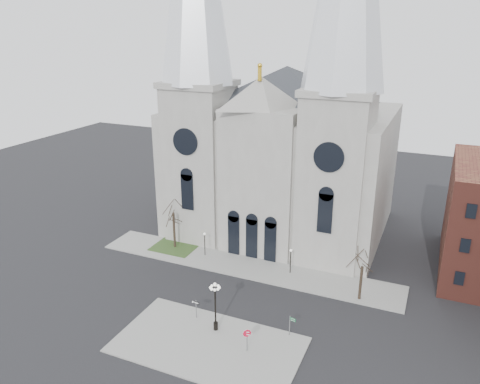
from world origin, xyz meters
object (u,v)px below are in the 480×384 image
at_px(globe_lamp, 215,301).
at_px(street_name_sign, 290,324).
at_px(stop_sign, 247,335).
at_px(one_way_sign, 196,306).

bearing_deg(globe_lamp, street_name_sign, 16.21).
xyz_separation_m(stop_sign, street_name_sign, (3.03, 3.89, -0.43)).
height_order(stop_sign, street_name_sign, stop_sign).
distance_m(globe_lamp, street_name_sign, 7.81).
bearing_deg(street_name_sign, stop_sign, -114.19).
height_order(stop_sign, one_way_sign, stop_sign).
bearing_deg(stop_sign, one_way_sign, 143.92).
distance_m(stop_sign, street_name_sign, 4.95).
bearing_deg(one_way_sign, street_name_sign, 13.20).
xyz_separation_m(one_way_sign, street_name_sign, (10.03, 1.07, -0.10)).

